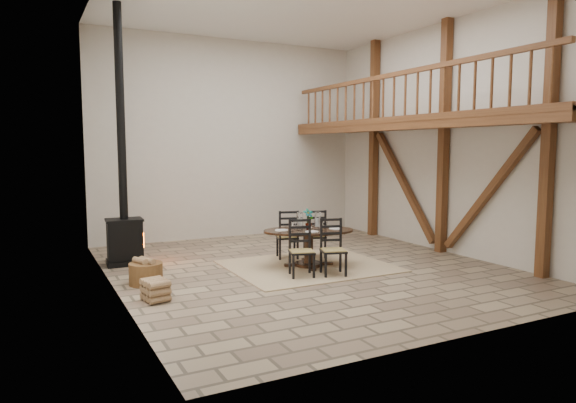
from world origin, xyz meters
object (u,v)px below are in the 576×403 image
wood_stove (124,208)px  log_basket (146,273)px  log_stack (155,290)px  dining_table (309,245)px

wood_stove → log_basket: bearing=-84.8°
wood_stove → log_stack: wood_stove is taller
log_stack → dining_table: bearing=16.0°
log_stack → wood_stove: bearing=89.5°
wood_stove → log_basket: wood_stove is taller
log_basket → wood_stove: bearing=91.7°
dining_table → log_basket: size_ratio=3.87×
wood_stove → log_stack: size_ratio=10.15×
log_basket → log_stack: (-0.07, -1.02, -0.03)m
wood_stove → log_stack: 2.86m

